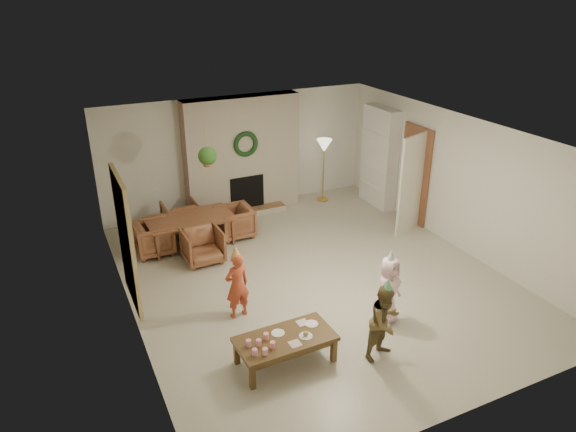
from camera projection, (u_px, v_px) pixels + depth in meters
floor at (314, 277)px, 9.01m from camera, size 7.00×7.00×0.00m
ceiling at (317, 135)px, 7.99m from camera, size 7.00×7.00×0.00m
wall_back at (239, 152)px, 11.38m from camera, size 7.00×0.00×7.00m
wall_front at (470, 328)px, 5.62m from camera, size 7.00×0.00×7.00m
wall_left at (126, 248)px, 7.32m from camera, size 0.00×7.00×7.00m
wall_right at (459, 183)px, 9.68m from camera, size 0.00×7.00×7.00m
fireplace_mass at (242, 155)px, 11.22m from camera, size 2.50×0.40×2.50m
fireplace_hearth at (250, 212)px, 11.42m from camera, size 1.60×0.30×0.12m
fireplace_firebox at (247, 193)px, 11.40m from camera, size 0.75×0.12×0.75m
fireplace_wreath at (246, 144)px, 10.91m from camera, size 0.54×0.10×0.54m
floor_lamp_base at (323, 199)px, 12.19m from camera, size 0.27×0.27×0.03m
floor_lamp_post at (323, 172)px, 11.92m from camera, size 0.03×0.03×1.30m
floor_lamp_shade at (324, 146)px, 11.67m from camera, size 0.35×0.35×0.29m
bookshelf_carcass at (379, 157)px, 11.57m from camera, size 0.30×1.00×2.20m
bookshelf_shelf_a at (377, 185)px, 11.83m from camera, size 0.30×0.92×0.03m
bookshelf_shelf_b at (378, 168)px, 11.66m from camera, size 0.30×0.92×0.03m
bookshelf_shelf_c at (379, 151)px, 11.50m from camera, size 0.30×0.92×0.03m
bookshelf_shelf_d at (380, 133)px, 11.34m from camera, size 0.30×0.92×0.03m
books_row_lower at (380, 181)px, 11.64m from camera, size 0.20×0.40×0.24m
books_row_mid at (376, 161)px, 11.64m from camera, size 0.20×0.44×0.24m
books_row_upper at (381, 146)px, 11.36m from camera, size 0.20×0.36×0.22m
door_frame at (415, 175)px, 10.74m from camera, size 0.05×0.86×2.04m
door_leaf at (411, 185)px, 10.29m from camera, size 0.77×0.32×2.00m
curtain_panel at (126, 241)px, 7.50m from camera, size 0.06×1.20×2.00m
dining_table at (191, 232)px, 9.99m from camera, size 1.62×0.93×0.57m
dining_chair_near at (203, 246)px, 9.40m from camera, size 0.68×0.70×0.62m
dining_chair_far at (181, 217)px, 10.56m from camera, size 0.68×0.70×0.62m
dining_chair_left at (154, 238)px, 9.69m from camera, size 0.70×0.68×0.62m
dining_chair_right at (235, 222)px, 10.34m from camera, size 0.70×0.68×0.62m
hanging_plant_cord at (207, 143)px, 8.86m from camera, size 0.01×0.01×0.70m
hanging_plant_pot at (208, 163)px, 9.00m from camera, size 0.16×0.16×0.12m
hanging_plant_foliage at (207, 156)px, 8.95m from camera, size 0.32×0.32×0.32m
coffee_table_top at (285, 339)px, 6.86m from camera, size 1.31×0.68×0.06m
coffee_table_apron at (285, 343)px, 6.89m from camera, size 1.21×0.57×0.08m
coffee_leg_fl at (252, 377)px, 6.49m from camera, size 0.07×0.07×0.34m
coffee_leg_fr at (334, 350)px, 6.97m from camera, size 0.07×0.07×0.34m
coffee_leg_bl at (237, 353)px, 6.92m from camera, size 0.07×0.07×0.34m
coffee_leg_br at (314, 328)px, 7.40m from camera, size 0.07×0.07×0.34m
cup_a at (255, 352)px, 6.51m from camera, size 0.07×0.07×0.09m
cup_b at (249, 343)px, 6.67m from camera, size 0.07×0.07×0.09m
cup_c at (265, 352)px, 6.52m from camera, size 0.07×0.07×0.09m
cup_d at (259, 343)px, 6.68m from camera, size 0.07×0.07×0.09m
cup_e at (273, 345)px, 6.64m from camera, size 0.07×0.07×0.09m
cup_f at (266, 336)px, 6.80m from camera, size 0.07×0.07×0.09m
plate_a at (278, 333)px, 6.93m from camera, size 0.18×0.18×0.01m
plate_b at (306, 336)px, 6.87m from camera, size 0.18×0.18×0.01m
plate_c at (312, 324)px, 7.12m from camera, size 0.18×0.18×0.01m
food_scoop at (306, 333)px, 6.86m from camera, size 0.07×0.07×0.07m
napkin_left at (295, 344)px, 6.73m from camera, size 0.15×0.15×0.01m
napkin_right at (302, 323)px, 7.14m from camera, size 0.15×0.15×0.01m
child_red at (237, 286)px, 7.77m from camera, size 0.41×0.30×1.06m
party_hat_red at (236, 251)px, 7.54m from camera, size 0.17×0.17×0.20m
child_plaid at (385, 322)px, 6.92m from camera, size 0.61×0.54×1.07m
party_hat_plaid at (388, 285)px, 6.69m from camera, size 0.13×0.13×0.18m
child_pink at (388, 290)px, 7.65m from camera, size 0.61×0.52×1.06m
party_hat_pink at (391, 256)px, 7.42m from camera, size 0.17×0.17×0.19m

